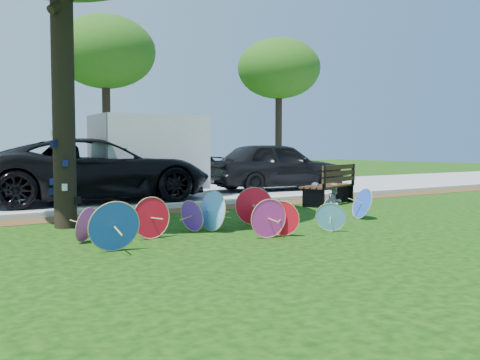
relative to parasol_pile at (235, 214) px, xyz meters
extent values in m
plane|color=black|center=(0.42, -0.79, -0.35)|extent=(90.00, 90.00, 0.00)
cube|color=#472D16|center=(0.42, 3.71, -0.35)|extent=(90.00, 1.00, 0.01)
cube|color=#B7B5AD|center=(0.42, 4.41, -0.29)|extent=(90.00, 0.30, 0.12)
cube|color=gray|center=(0.42, 8.56, -0.35)|extent=(90.00, 8.00, 0.01)
cylinder|color=black|center=(-2.44, 2.45, 2.48)|extent=(0.44, 0.44, 5.67)
cone|color=#6528B7|center=(-0.57, 0.56, -0.05)|extent=(0.33, 0.64, 0.62)
cone|color=#E240A1|center=(0.91, -0.19, -0.05)|extent=(0.60, 0.35, 0.61)
cone|color=#6528B7|center=(-0.10, 0.57, -0.06)|extent=(0.49, 0.58, 0.58)
cone|color=red|center=(-1.58, 0.30, 0.02)|extent=(0.75, 0.22, 0.75)
cone|color=#61AFFB|center=(1.60, -0.88, -0.06)|extent=(0.58, 0.58, 0.58)
cone|color=#CF2995|center=(0.18, -0.78, 0.00)|extent=(0.71, 0.23, 0.71)
cone|color=blue|center=(1.83, -0.41, -0.05)|extent=(0.62, 0.48, 0.61)
cone|color=blue|center=(3.53, 0.11, 0.01)|extent=(0.52, 0.79, 0.71)
cone|color=#E240A1|center=(-2.60, 0.54, -0.05)|extent=(0.60, 0.56, 0.62)
cone|color=red|center=(0.87, 0.62, 0.04)|extent=(0.76, 0.68, 0.80)
cone|color=blue|center=(-2.53, -0.47, 0.05)|extent=(0.83, 0.33, 0.82)
cone|color=red|center=(0.53, -0.76, -0.03)|extent=(0.54, 0.61, 0.66)
cone|color=#61AFFB|center=(-0.30, 0.40, 0.04)|extent=(0.30, 0.81, 0.80)
imported|color=black|center=(-0.22, 7.13, 0.58)|extent=(6.97, 3.77, 1.86)
imported|color=black|center=(6.76, 7.60, 0.55)|extent=(5.48, 2.65, 1.80)
cube|color=silver|center=(1.56, 7.38, 1.09)|extent=(3.38, 2.23, 2.89)
imported|color=#383F4C|center=(4.57, 2.86, 0.25)|extent=(0.52, 0.43, 1.21)
imported|color=#B4B2BC|center=(5.27, 2.86, 0.20)|extent=(0.58, 0.48, 1.10)
cylinder|color=black|center=(2.81, 14.77, 2.15)|extent=(0.36, 0.36, 5.00)
ellipsoid|color=#0F400E|center=(2.81, 14.77, 5.45)|extent=(4.40, 4.40, 3.20)
cylinder|color=black|center=(12.19, 14.45, 2.15)|extent=(0.36, 0.36, 5.00)
ellipsoid|color=#0F400E|center=(12.19, 14.45, 5.45)|extent=(4.40, 4.40, 3.20)
camera|label=1|loc=(-5.40, -8.31, 1.24)|focal=40.00mm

